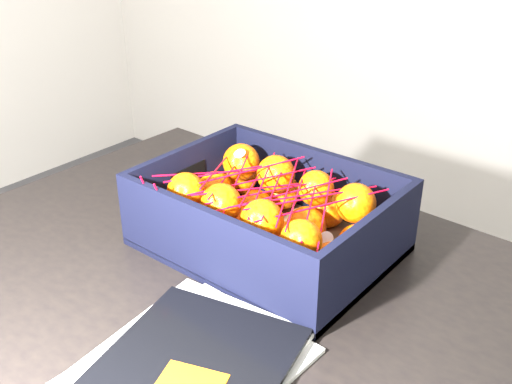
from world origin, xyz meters
The scene contains 5 objects.
table centered at (0.35, 0.26, 0.65)m, with size 1.22×0.83×0.75m.
magazine_stack centered at (0.35, 0.10, 0.76)m, with size 0.28×0.33×0.02m.
produce_crate centered at (0.25, 0.39, 0.79)m, with size 0.37×0.28×0.12m.
clementine_heap centered at (0.25, 0.40, 0.81)m, with size 0.35×0.26×0.11m.
mesh_net centered at (0.24, 0.39, 0.86)m, with size 0.30×0.24×0.09m.
Camera 1 is at (0.76, -0.26, 1.27)m, focal length 42.79 mm.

